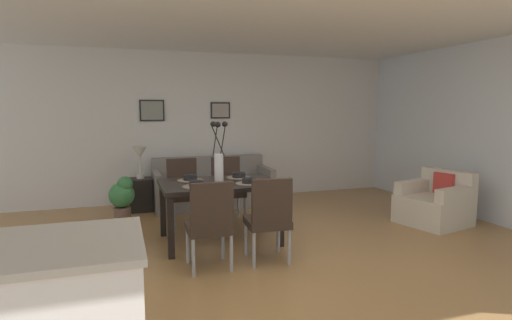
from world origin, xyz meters
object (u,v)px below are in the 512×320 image
object	(u,v)px
bowl_far_left	(249,180)
potted_plant	(122,197)
framed_picture_left	(152,110)
centerpiece_vase	(219,159)
dining_chair_far_left	(269,216)
dining_chair_near_left	(210,221)
dining_chair_near_right	(184,188)
side_table	(141,195)
bowl_near_left	(196,183)
dining_table	(219,189)
bowl_near_right	(190,177)
dining_chair_far_right	(227,186)
table_lamp	(140,155)
bowl_far_right	(239,175)
framed_picture_center	(220,110)
armchair	(435,204)
sofa	(212,189)

from	to	relation	value
bowl_far_left	potted_plant	distance (m)	2.10
framed_picture_left	centerpiece_vase	bearing A→B (deg)	-76.01
framed_picture_left	dining_chair_far_left	bearing A→B (deg)	-74.16
dining_chair_near_left	dining_chair_near_right	distance (m)	1.79
side_table	bowl_near_left	bearing A→B (deg)	-75.93
dining_chair_near_left	side_table	size ratio (longest dim) A/B	1.77
dining_table	centerpiece_vase	bearing A→B (deg)	55.35
dining_chair_near_left	side_table	world-z (taller)	dining_chair_near_left
bowl_far_left	side_table	xyz separation A→B (m)	(-1.16, 2.10, -0.52)
potted_plant	bowl_near_right	bearing A→B (deg)	-51.82
centerpiece_vase	potted_plant	world-z (taller)	centerpiece_vase
dining_chair_far_left	dining_chair_far_right	distance (m)	1.78
table_lamp	framed_picture_left	bearing A→B (deg)	63.72
bowl_far_right	framed_picture_center	bearing A→B (deg)	82.69
bowl_far_left	table_lamp	xyz separation A→B (m)	(-1.16, 2.10, 0.11)
dining_table	dining_chair_far_left	world-z (taller)	dining_chair_far_left
table_lamp	potted_plant	xyz separation A→B (m)	(-0.29, -0.63, -0.52)
bowl_near_right	framed_picture_left	xyz separation A→B (m)	(-0.28, 2.17, 0.81)
framed_picture_center	dining_chair_far_right	bearing A→B (deg)	-99.94
dining_chair_far_right	potted_plant	bearing A→B (deg)	166.81
dining_chair_near_left	bowl_far_left	xyz separation A→B (m)	(0.62, 0.66, 0.27)
bowl_near_right	framed_picture_left	distance (m)	2.33
bowl_far_left	side_table	size ratio (longest dim) A/B	0.33
armchair	bowl_far_left	bearing A→B (deg)	-179.82
dining_chair_far_left	bowl_near_right	bearing A→B (deg)	120.68
bowl_far_left	framed_picture_center	distance (m)	2.74
dining_table	bowl_near_left	xyz separation A→B (m)	(-0.31, -0.22, 0.13)
dining_chair_near_right	side_table	xyz separation A→B (m)	(-0.54, 0.97, -0.25)
dining_chair_far_left	side_table	size ratio (longest dim) A/B	1.77
dining_chair_far_left	framed_picture_center	distance (m)	3.44
bowl_near_right	table_lamp	xyz separation A→B (m)	(-0.53, 1.66, 0.11)
framed_picture_left	bowl_far_right	bearing A→B (deg)	-67.26
dining_chair_far_left	table_lamp	bearing A→B (deg)	113.07
centerpiece_vase	potted_plant	xyz separation A→B (m)	(-1.13, 1.25, -0.65)
dining_chair_near_left	bowl_near_right	world-z (taller)	dining_chair_near_left
bowl_far_right	sofa	bearing A→B (deg)	89.61
dining_table	sofa	size ratio (longest dim) A/B	0.72
table_lamp	framed_picture_left	distance (m)	0.90
sofa	framed_picture_left	bearing A→B (deg)	152.32
dining_chair_near_left	bowl_far_left	bearing A→B (deg)	46.93
bowl_near_left	bowl_near_right	world-z (taller)	same
bowl_far_right	framed_picture_center	xyz separation A→B (m)	(0.28, 2.17, 0.81)
bowl_near_right	bowl_far_right	size ratio (longest dim) A/B	1.00
dining_chair_near_right	bowl_far_left	xyz separation A→B (m)	(0.61, -1.13, 0.27)
bowl_near_right	armchair	xyz separation A→B (m)	(3.39, -0.43, -0.49)
table_lamp	armchair	bearing A→B (deg)	-28.05
dining_chair_near_left	side_table	xyz separation A→B (m)	(-0.54, 2.76, -0.25)
dining_chair_near_left	potted_plant	world-z (taller)	dining_chair_near_left
bowl_near_left	sofa	size ratio (longest dim) A/B	0.09
sofa	framed_picture_left	size ratio (longest dim) A/B	4.77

